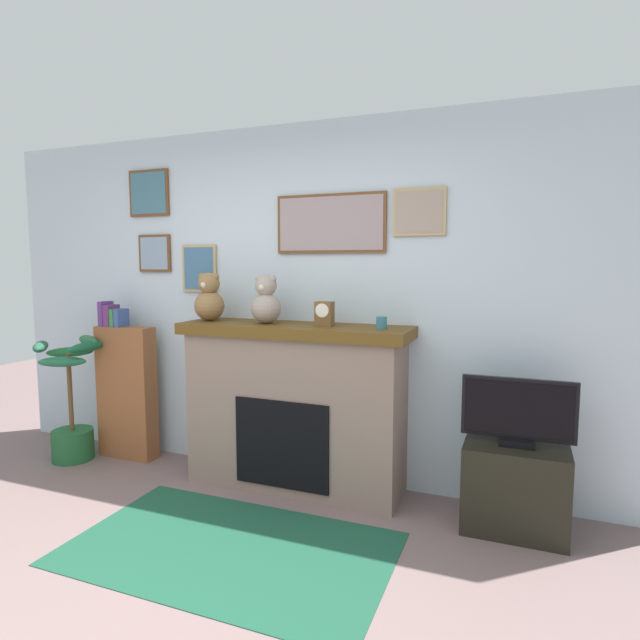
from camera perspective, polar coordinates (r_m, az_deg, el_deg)
The scene contains 12 objects.
ground_plane at distance 2.78m, azimuth -23.51°, elevation -29.38°, with size 12.00×12.00×0.00m, color #745E5D.
back_wall at distance 3.94m, azimuth -3.43°, elevation 1.97°, with size 5.20×0.15×2.60m.
fireplace at distance 3.74m, azimuth -2.79°, elevation -9.36°, with size 1.65×0.50×1.17m.
bookshelf at distance 4.59m, azimuth -20.49°, elevation -7.08°, with size 0.50×0.16×1.29m.
potted_plant at distance 4.73m, azimuth -25.59°, elevation -8.94°, with size 0.56×0.57×1.01m.
tv_stand at distance 3.47m, azimuth 20.60°, elevation -16.82°, with size 0.60×0.40×0.52m, color black.
television at distance 3.32m, azimuth 20.90°, elevation -9.50°, with size 0.64×0.14×0.40m.
area_rug at distance 3.23m, azimuth -9.89°, elevation -23.45°, with size 1.82×1.07×0.01m, color #1A4B37.
candle_jar at distance 3.40m, azimuth 6.77°, elevation -0.29°, with size 0.07×0.07×0.08m, color teal.
mantel_clock at distance 3.51m, azimuth 0.48°, elevation 0.69°, with size 0.12×0.09×0.17m.
teddy_bear_grey at distance 3.93m, azimuth -12.07°, elevation 2.25°, with size 0.22×0.22×0.36m.
teddy_bear_cream at distance 3.69m, azimuth -5.94°, elevation 2.03°, with size 0.21×0.21×0.34m.
Camera 1 is at (1.65, -1.56, 1.60)m, focal length 29.15 mm.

